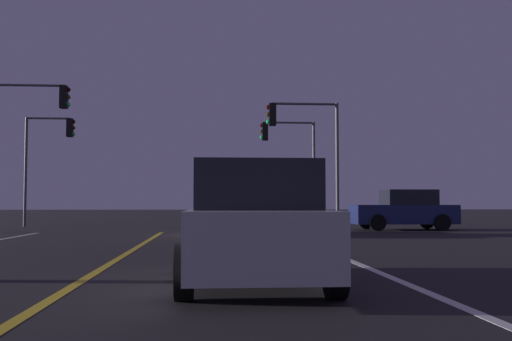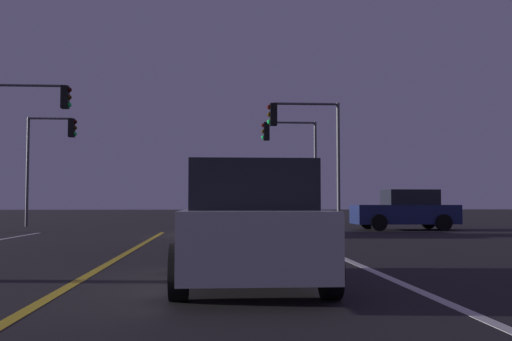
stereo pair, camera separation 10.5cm
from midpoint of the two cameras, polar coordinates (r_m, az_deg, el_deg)
lane_edge_right at (r=8.16m, az=15.51°, el=-11.11°), size 0.16×31.19×0.01m
lane_center_divider at (r=7.94m, az=-18.90°, el=-11.29°), size 0.16×31.19×0.01m
car_lead_same_lane at (r=8.37m, az=-0.66°, el=-5.39°), size 2.02×4.30×1.70m
car_crossing_side at (r=25.92m, az=13.96°, el=-3.75°), size 4.30×2.02×1.70m
car_ahead_far at (r=21.49m, az=-2.89°, el=-3.99°), size 2.02×4.30×1.70m
traffic_light_near_right at (r=24.14m, az=4.41°, el=3.39°), size 2.98×0.36×5.22m
traffic_light_near_left at (r=25.03m, az=-21.57°, el=4.37°), size 3.42×0.36×5.82m
traffic_light_far_right at (r=29.57m, az=2.98°, el=2.14°), size 2.78×0.36×5.20m
traffic_light_far_left at (r=30.37m, az=-19.37°, el=2.25°), size 2.39×0.36×5.29m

